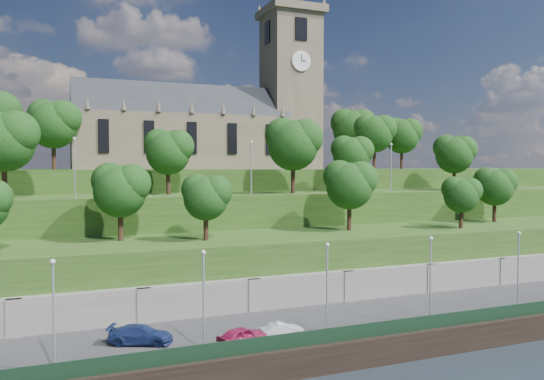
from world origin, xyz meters
name	(u,v)px	position (x,y,z in m)	size (l,w,h in m)	color
ground	(365,367)	(0.00, 0.00, 0.00)	(320.00, 320.00, 0.00)	black
promenade	(328,332)	(0.00, 6.00, 1.00)	(160.00, 12.00, 2.00)	#2D2D30
quay_wall	(366,353)	(0.00, -0.05, 1.10)	(160.00, 0.50, 2.20)	black
fence	(361,332)	(0.00, 0.60, 2.60)	(160.00, 0.10, 1.20)	black
retaining_wall	(300,299)	(0.00, 11.97, 2.50)	(160.00, 2.10, 5.00)	slate
embankment_lower	(276,272)	(0.00, 18.00, 4.00)	(160.00, 12.00, 8.00)	#254316
embankment_upper	(243,241)	(0.00, 29.00, 6.00)	(160.00, 10.00, 12.00)	#254316
hilltop	(202,215)	(0.00, 50.00, 7.50)	(160.00, 32.00, 15.00)	#254316
church	(213,121)	(0.79, 45.98, 22.52)	(38.60, 12.35, 27.60)	brown
trees_lower	(298,189)	(2.79, 18.44, 12.97)	(65.04, 8.78, 8.15)	black
trees_upper	(250,146)	(0.50, 28.03, 17.97)	(64.88, 8.90, 9.60)	black
trees_hilltop	(220,126)	(1.65, 45.35, 21.77)	(75.14, 16.76, 11.02)	black
lamp_posts_promenade	(327,282)	(-2.00, 2.50, 6.29)	(60.36, 0.36, 7.39)	#B2B2B7
lamp_posts_upper	(251,163)	(0.00, 26.00, 15.85)	(40.36, 0.36, 6.54)	#B2B2B7
car_left	(242,336)	(-8.99, 2.72, 2.69)	(1.64, 4.07, 1.39)	#981945
car_middle	(281,330)	(-5.54, 3.40, 2.57)	(1.21, 3.48, 1.15)	silver
car_right	(141,335)	(-16.00, 5.90, 2.70)	(1.96, 4.82, 1.40)	navy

